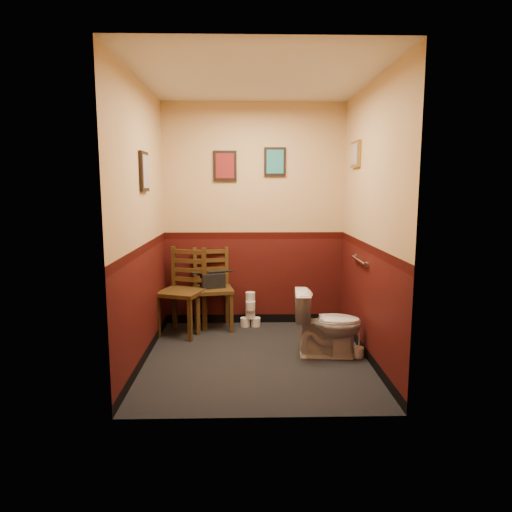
{
  "coord_description": "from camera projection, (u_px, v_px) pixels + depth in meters",
  "views": [
    {
      "loc": [
        -0.11,
        -4.38,
        1.71
      ],
      "look_at": [
        0.0,
        0.25,
        1.0
      ],
      "focal_mm": 32.0,
      "sensor_mm": 36.0,
      "label": 1
    }
  ],
  "objects": [
    {
      "name": "framed_print_right",
      "position": [
        355.0,
        154.0,
        4.9
      ],
      "size": [
        0.04,
        0.34,
        0.28
      ],
      "color": "olive",
      "rests_on": "wall_right"
    },
    {
      "name": "wall_left",
      "position": [
        142.0,
        224.0,
        4.36
      ],
      "size": [
        0.0,
        2.4,
        2.7
      ],
      "primitive_type": "cube",
      "rotation": [
        1.57,
        0.0,
        1.57
      ],
      "color": "#400F0C",
      "rests_on": "ground"
    },
    {
      "name": "tp_stack",
      "position": [
        250.0,
        312.0,
        5.59
      ],
      "size": [
        0.25,
        0.15,
        0.43
      ],
      "color": "silver",
      "rests_on": "floor"
    },
    {
      "name": "toilet",
      "position": [
        328.0,
        324.0,
        4.61
      ],
      "size": [
        0.71,
        0.43,
        0.66
      ],
      "primitive_type": "imported",
      "rotation": [
        0.0,
        0.0,
        1.49
      ],
      "color": "white",
      "rests_on": "floor"
    },
    {
      "name": "framed_print_back_b",
      "position": [
        275.0,
        162.0,
        5.46
      ],
      "size": [
        0.26,
        0.04,
        0.34
      ],
      "color": "black",
      "rests_on": "wall_back"
    },
    {
      "name": "chair_right",
      "position": [
        213.0,
        289.0,
        5.5
      ],
      "size": [
        0.52,
        0.52,
        0.97
      ],
      "rotation": [
        0.0,
        0.0,
        0.17
      ],
      "color": "#533819",
      "rests_on": "floor"
    },
    {
      "name": "handbag",
      "position": [
        213.0,
        280.0,
        5.44
      ],
      "size": [
        0.31,
        0.22,
        0.2
      ],
      "rotation": [
        0.0,
        0.0,
        0.31
      ],
      "color": "black",
      "rests_on": "chair_right"
    },
    {
      "name": "wall_front",
      "position": [
        261.0,
        238.0,
        3.2
      ],
      "size": [
        2.2,
        0.0,
        2.7
      ],
      "primitive_type": "cube",
      "rotation": [
        -1.57,
        0.0,
        0.0
      ],
      "color": "#400F0C",
      "rests_on": "ground"
    },
    {
      "name": "chair_left",
      "position": [
        183.0,
        291.0,
        5.3
      ],
      "size": [
        0.59,
        0.59,
        1.0
      ],
      "rotation": [
        0.0,
        0.0,
        -0.34
      ],
      "color": "#533819",
      "rests_on": "floor"
    },
    {
      "name": "wall_right",
      "position": [
        370.0,
        224.0,
        4.41
      ],
      "size": [
        0.0,
        2.4,
        2.7
      ],
      "primitive_type": "cube",
      "rotation": [
        1.57,
        0.0,
        -1.57
      ],
      "color": "#400F0C",
      "rests_on": "ground"
    },
    {
      "name": "framed_print_back_a",
      "position": [
        225.0,
        166.0,
        5.45
      ],
      "size": [
        0.28,
        0.04,
        0.36
      ],
      "color": "black",
      "rests_on": "wall_back"
    },
    {
      "name": "floor",
      "position": [
        257.0,
        358.0,
        4.59
      ],
      "size": [
        2.2,
        2.4,
        0.0
      ],
      "primitive_type": "cube",
      "color": "black",
      "rests_on": "ground"
    },
    {
      "name": "grab_bar",
      "position": [
        359.0,
        260.0,
        4.72
      ],
      "size": [
        0.05,
        0.56,
        0.06
      ],
      "color": "silver",
      "rests_on": "wall_right"
    },
    {
      "name": "toilet_brush",
      "position": [
        359.0,
        351.0,
        4.59
      ],
      "size": [
        0.11,
        0.11,
        0.38
      ],
      "color": "silver",
      "rests_on": "floor"
    },
    {
      "name": "wall_back",
      "position": [
        254.0,
        216.0,
        5.57
      ],
      "size": [
        2.2,
        0.0,
        2.7
      ],
      "primitive_type": "cube",
      "rotation": [
        1.57,
        0.0,
        0.0
      ],
      "color": "#400F0C",
      "rests_on": "ground"
    },
    {
      "name": "framed_print_left",
      "position": [
        144.0,
        172.0,
        4.38
      ],
      "size": [
        0.04,
        0.3,
        0.38
      ],
      "color": "black",
      "rests_on": "wall_left"
    },
    {
      "name": "ceiling",
      "position": [
        257.0,
        77.0,
        4.18
      ],
      "size": [
        2.2,
        2.4,
        0.0
      ],
      "primitive_type": "cube",
      "rotation": [
        3.14,
        0.0,
        0.0
      ],
      "color": "silver",
      "rests_on": "ground"
    }
  ]
}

